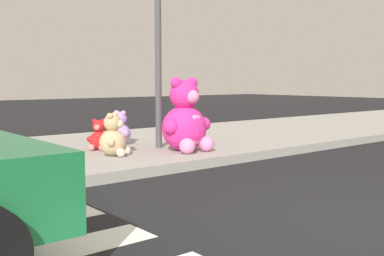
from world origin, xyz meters
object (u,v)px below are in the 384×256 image
Objects in this scene: plush_red at (99,138)px; plush_pink_large at (186,122)px; plush_lavender at (119,131)px; plush_tan at (114,139)px; sign_pole at (158,49)px.

plush_pink_large is at bearing -43.59° from plush_red.
plush_tan is at bearing -124.51° from plush_lavender.
plush_pink_large is 1.49m from plush_red.
plush_lavender is (-0.46, 1.35, -0.24)m from plush_pink_large.
sign_pole is at bearing -24.34° from plush_red.
plush_tan is (-0.72, -1.05, 0.02)m from plush_lavender.
sign_pole is 6.11× the size of plush_red.
plush_red is (-1.06, 1.01, -0.28)m from plush_pink_large.
plush_tan reaches higher than plush_red.
plush_pink_large reaches higher than plush_lavender.
plush_red is at bearing 155.66° from sign_pole.
sign_pole reaches higher than plush_lavender.
plush_tan is at bearing 165.80° from plush_pink_large.
plush_red is at bearing -150.36° from plush_lavender.
plush_pink_large reaches higher than plush_tan.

